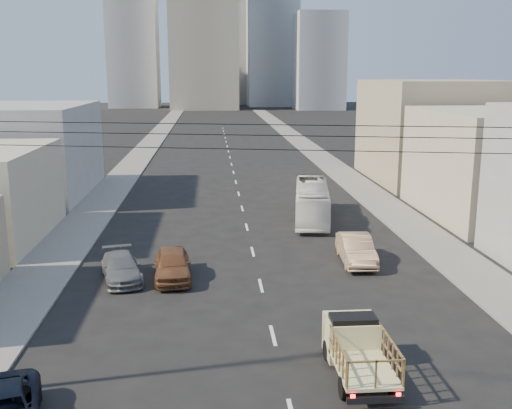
{
  "coord_description": "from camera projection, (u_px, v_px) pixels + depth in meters",
  "views": [
    {
      "loc": [
        -2.47,
        -15.08,
        10.72
      ],
      "look_at": [
        0.02,
        17.57,
        3.5
      ],
      "focal_mm": 42.0,
      "sensor_mm": 36.0,
      "label": 1
    }
  ],
  "objects": [
    {
      "name": "city_bus",
      "position": [
        312.0,
        201.0,
        44.39
      ],
      "size": [
        3.79,
        10.19,
        2.77
      ],
      "primitive_type": "imported",
      "rotation": [
        0.0,
        0.0,
        -0.15
      ],
      "color": "white",
      "rests_on": "ground"
    },
    {
      "name": "overhead_wires",
      "position": [
        299.0,
        137.0,
        16.71
      ],
      "size": [
        23.01,
        5.02,
        0.72
      ],
      "color": "black",
      "rests_on": "ground"
    },
    {
      "name": "bldg_right_mid",
      "position": [
        503.0,
        164.0,
        45.03
      ],
      "size": [
        11.0,
        14.0,
        8.0
      ],
      "primitive_type": "cube",
      "color": "#B5AB91",
      "rests_on": "ground"
    },
    {
      "name": "midrise_east",
      "position": [
        319.0,
        61.0,
        177.05
      ],
      "size": [
        14.0,
        14.0,
        28.0
      ],
      "primitive_type": "cube",
      "color": "gray",
      "rests_on": "ground"
    },
    {
      "name": "sedan_tan",
      "position": [
        356.0,
        249.0,
        34.4
      ],
      "size": [
        1.96,
        4.95,
        1.6
      ],
      "primitive_type": "imported",
      "rotation": [
        0.0,
        0.0,
        -0.05
      ],
      "color": "tan",
      "rests_on": "ground"
    },
    {
      "name": "lane_dashes",
      "position": [
        232.0,
        168.0,
        68.78
      ],
      "size": [
        0.15,
        104.0,
        0.01
      ],
      "color": "silver",
      "rests_on": "ground"
    },
    {
      "name": "sidewalk_right",
      "position": [
        309.0,
        148.0,
        86.2
      ],
      "size": [
        3.5,
        180.0,
        0.12
      ],
      "primitive_type": "cube",
      "color": "slate",
      "rests_on": "ground"
    },
    {
      "name": "high_rise_tower",
      "position": [
        203.0,
        6.0,
        175.96
      ],
      "size": [
        20.0,
        20.0,
        60.0
      ],
      "primitive_type": "cube",
      "color": "tan",
      "rests_on": "ground"
    },
    {
      "name": "midrise_back",
      "position": [
        233.0,
        40.0,
        207.63
      ],
      "size": [
        18.0,
        18.0,
        44.0
      ],
      "primitive_type": "cube",
      "color": "gray",
      "rests_on": "ground"
    },
    {
      "name": "bldg_right_far",
      "position": [
        433.0,
        131.0,
        60.43
      ],
      "size": [
        12.0,
        16.0,
        10.0
      ],
      "primitive_type": "cube",
      "color": "tan",
      "rests_on": "ground"
    },
    {
      "name": "flatbed_pickup",
      "position": [
        358.0,
        346.0,
        21.54
      ],
      "size": [
        1.95,
        4.41,
        1.9
      ],
      "color": "beige",
      "rests_on": "ground"
    },
    {
      "name": "bldg_left_far",
      "position": [
        18.0,
        151.0,
        52.85
      ],
      "size": [
        12.0,
        16.0,
        8.0
      ],
      "primitive_type": "cube",
      "color": "gray",
      "rests_on": "ground"
    },
    {
      "name": "sidewalk_left",
      "position": [
        145.0,
        150.0,
        84.45
      ],
      "size": [
        3.5,
        180.0,
        0.12
      ],
      "primitive_type": "cube",
      "color": "slate",
      "rests_on": "ground"
    },
    {
      "name": "midrise_ne",
      "position": [
        272.0,
        44.0,
        194.35
      ],
      "size": [
        16.0,
        16.0,
        40.0
      ],
      "primitive_type": "cube",
      "color": "gray",
      "rests_on": "ground"
    },
    {
      "name": "midrise_nw",
      "position": [
        134.0,
        52.0,
        186.86
      ],
      "size": [
        15.0,
        15.0,
        34.0
      ],
      "primitive_type": "cube",
      "color": "gray",
      "rests_on": "ground"
    },
    {
      "name": "sedan_brown",
      "position": [
        172.0,
        264.0,
        31.67
      ],
      "size": [
        2.2,
        4.79,
        1.59
      ],
      "primitive_type": "imported",
      "rotation": [
        0.0,
        0.0,
        0.07
      ],
      "color": "brown",
      "rests_on": "ground"
    },
    {
      "name": "sedan_grey",
      "position": [
        121.0,
        267.0,
        31.58
      ],
      "size": [
        2.93,
        4.94,
        1.34
      ],
      "primitive_type": "imported",
      "rotation": [
        0.0,
        0.0,
        0.24
      ],
      "color": "slate",
      "rests_on": "ground"
    }
  ]
}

